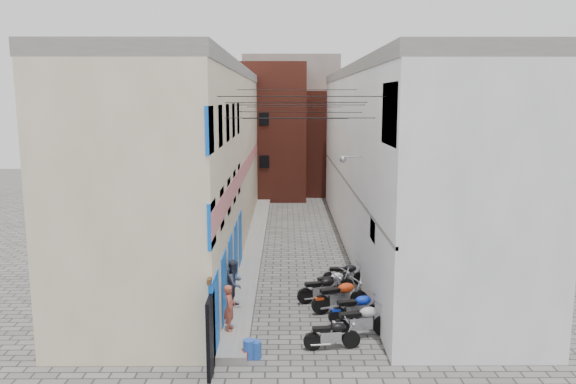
{
  "coord_description": "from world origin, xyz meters",
  "views": [
    {
      "loc": [
        -0.49,
        -14.77,
        7.44
      ],
      "look_at": [
        -0.37,
        11.82,
        3.0
      ],
      "focal_mm": 35.0,
      "sensor_mm": 36.0,
      "label": 1
    }
  ],
  "objects_px": {
    "motorcycle_c": "(357,307)",
    "motorcycle_g": "(345,273)",
    "person_b": "(234,283)",
    "water_jug_far": "(249,349)",
    "motorcycle_a": "(332,333)",
    "motorcycle_d": "(340,294)",
    "motorcycle_e": "(322,288)",
    "motorcycle_f": "(333,282)",
    "person_a": "(230,308)",
    "water_jug_near": "(256,350)",
    "red_crate": "(249,354)",
    "motorcycle_b": "(362,319)"
  },
  "relations": [
    {
      "from": "motorcycle_c",
      "to": "motorcycle_f",
      "type": "height_order",
      "value": "motorcycle_c"
    },
    {
      "from": "motorcycle_c",
      "to": "motorcycle_d",
      "type": "xyz_separation_m",
      "value": [
        -0.46,
        1.07,
        0.05
      ]
    },
    {
      "from": "motorcycle_c",
      "to": "motorcycle_e",
      "type": "height_order",
      "value": "motorcycle_c"
    },
    {
      "from": "person_b",
      "to": "red_crate",
      "type": "height_order",
      "value": "person_b"
    },
    {
      "from": "person_a",
      "to": "water_jug_near",
      "type": "bearing_deg",
      "value": -149.41
    },
    {
      "from": "motorcycle_d",
      "to": "motorcycle_g",
      "type": "height_order",
      "value": "motorcycle_d"
    },
    {
      "from": "motorcycle_a",
      "to": "motorcycle_d",
      "type": "xyz_separation_m",
      "value": [
        0.54,
        3.03,
        0.12
      ]
    },
    {
      "from": "motorcycle_c",
      "to": "motorcycle_g",
      "type": "distance_m",
      "value": 3.82
    },
    {
      "from": "motorcycle_f",
      "to": "water_jug_far",
      "type": "relative_size",
      "value": 3.22
    },
    {
      "from": "motorcycle_a",
      "to": "motorcycle_d",
      "type": "distance_m",
      "value": 3.08
    },
    {
      "from": "motorcycle_d",
      "to": "motorcycle_b",
      "type": "bearing_deg",
      "value": -8.85
    },
    {
      "from": "person_a",
      "to": "motorcycle_c",
      "type": "bearing_deg",
      "value": -76.22
    },
    {
      "from": "motorcycle_e",
      "to": "person_a",
      "type": "xyz_separation_m",
      "value": [
        -3.1,
        -3.11,
        0.44
      ]
    },
    {
      "from": "motorcycle_c",
      "to": "motorcycle_d",
      "type": "relative_size",
      "value": 0.93
    },
    {
      "from": "motorcycle_b",
      "to": "motorcycle_a",
      "type": "bearing_deg",
      "value": -64.32
    },
    {
      "from": "motorcycle_a",
      "to": "person_a",
      "type": "bearing_deg",
      "value": -111.73
    },
    {
      "from": "water_jug_near",
      "to": "motorcycle_b",
      "type": "bearing_deg",
      "value": 23.09
    },
    {
      "from": "motorcycle_a",
      "to": "motorcycle_g",
      "type": "relative_size",
      "value": 0.95
    },
    {
      "from": "motorcycle_c",
      "to": "water_jug_near",
      "type": "height_order",
      "value": "motorcycle_c"
    },
    {
      "from": "motorcycle_c",
      "to": "water_jug_near",
      "type": "bearing_deg",
      "value": -66.5
    },
    {
      "from": "motorcycle_b",
      "to": "motorcycle_g",
      "type": "distance_m",
      "value": 4.97
    },
    {
      "from": "motorcycle_b",
      "to": "person_a",
      "type": "distance_m",
      "value": 4.16
    },
    {
      "from": "motorcycle_e",
      "to": "motorcycle_g",
      "type": "relative_size",
      "value": 1.04
    },
    {
      "from": "person_b",
      "to": "water_jug_near",
      "type": "height_order",
      "value": "person_b"
    },
    {
      "from": "motorcycle_c",
      "to": "motorcycle_e",
      "type": "relative_size",
      "value": 1.05
    },
    {
      "from": "motorcycle_e",
      "to": "motorcycle_g",
      "type": "distance_m",
      "value": 2.1
    },
    {
      "from": "motorcycle_a",
      "to": "motorcycle_e",
      "type": "distance_m",
      "value": 3.95
    },
    {
      "from": "motorcycle_g",
      "to": "motorcycle_b",
      "type": "bearing_deg",
      "value": -1.45
    },
    {
      "from": "motorcycle_d",
      "to": "water_jug_near",
      "type": "height_order",
      "value": "motorcycle_d"
    },
    {
      "from": "water_jug_near",
      "to": "water_jug_far",
      "type": "relative_size",
      "value": 0.92
    },
    {
      "from": "red_crate",
      "to": "person_b",
      "type": "bearing_deg",
      "value": 101.83
    },
    {
      "from": "motorcycle_a",
      "to": "water_jug_far",
      "type": "bearing_deg",
      "value": -83.34
    },
    {
      "from": "person_b",
      "to": "water_jug_far",
      "type": "height_order",
      "value": "person_b"
    },
    {
      "from": "motorcycle_f",
      "to": "red_crate",
      "type": "bearing_deg",
      "value": -53.15
    },
    {
      "from": "motorcycle_f",
      "to": "person_a",
      "type": "xyz_separation_m",
      "value": [
        -3.56,
        -3.9,
        0.47
      ]
    },
    {
      "from": "motorcycle_g",
      "to": "water_jug_far",
      "type": "xyz_separation_m",
      "value": [
        -3.45,
        -6.36,
        -0.25
      ]
    },
    {
      "from": "motorcycle_c",
      "to": "water_jug_far",
      "type": "height_order",
      "value": "motorcycle_c"
    },
    {
      "from": "motorcycle_a",
      "to": "motorcycle_g",
      "type": "xyz_separation_m",
      "value": [
        1.0,
        5.78,
        0.03
      ]
    },
    {
      "from": "motorcycle_d",
      "to": "water_jug_near",
      "type": "relative_size",
      "value": 4.18
    },
    {
      "from": "person_a",
      "to": "person_b",
      "type": "bearing_deg",
      "value": -0.51
    },
    {
      "from": "person_b",
      "to": "person_a",
      "type": "bearing_deg",
      "value": -154.71
    },
    {
      "from": "motorcycle_d",
      "to": "red_crate",
      "type": "xyz_separation_m",
      "value": [
        -2.99,
        -3.61,
        -0.5
      ]
    },
    {
      "from": "water_jug_near",
      "to": "red_crate",
      "type": "height_order",
      "value": "water_jug_near"
    },
    {
      "from": "motorcycle_e",
      "to": "person_b",
      "type": "xyz_separation_m",
      "value": [
        -3.12,
        -1.1,
        0.55
      ]
    },
    {
      "from": "motorcycle_d",
      "to": "water_jug_near",
      "type": "distance_m",
      "value": 4.58
    },
    {
      "from": "person_b",
      "to": "water_jug_near",
      "type": "xyz_separation_m",
      "value": [
        0.91,
        -3.43,
        -0.84
      ]
    },
    {
      "from": "motorcycle_d",
      "to": "motorcycle_f",
      "type": "bearing_deg",
      "value": 163.34
    },
    {
      "from": "motorcycle_f",
      "to": "motorcycle_g",
      "type": "xyz_separation_m",
      "value": [
        0.59,
        1.03,
        0.01
      ]
    },
    {
      "from": "motorcycle_a",
      "to": "person_b",
      "type": "distance_m",
      "value": 4.3
    },
    {
      "from": "motorcycle_b",
      "to": "person_b",
      "type": "xyz_separation_m",
      "value": [
        -4.17,
        2.04,
        0.49
      ]
    }
  ]
}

